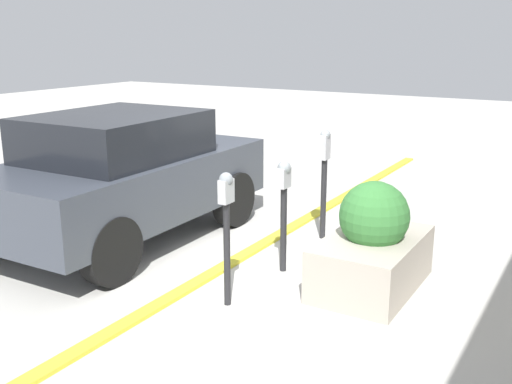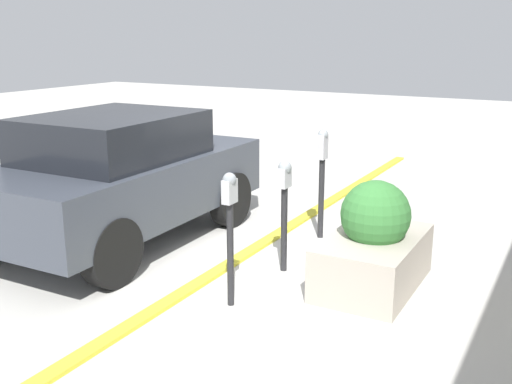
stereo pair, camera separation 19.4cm
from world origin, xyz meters
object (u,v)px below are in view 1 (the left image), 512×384
(parking_meter_second, at_px, (284,198))
(planter_box, at_px, (373,247))
(parking_meter_nearest, at_px, (226,217))
(parked_car_front, at_px, (124,175))
(parking_meter_middle, at_px, (324,170))

(parking_meter_second, relative_size, planter_box, 0.85)
(parking_meter_nearest, height_order, parked_car_front, parked_car_front)
(parking_meter_nearest, bearing_deg, parked_car_front, 66.73)
(parking_meter_nearest, bearing_deg, parking_meter_middle, 0.78)
(parking_meter_nearest, relative_size, parking_meter_second, 1.06)
(parking_meter_second, bearing_deg, planter_box, -86.10)
(parking_meter_nearest, relative_size, parking_meter_middle, 0.94)
(planter_box, bearing_deg, parked_car_front, 93.28)
(parking_meter_middle, bearing_deg, planter_box, -136.99)
(parking_meter_nearest, relative_size, parked_car_front, 0.35)
(parking_meter_second, height_order, parked_car_front, parked_car_front)
(planter_box, distance_m, parked_car_front, 3.28)
(parking_meter_middle, relative_size, parked_car_front, 0.37)
(parking_meter_nearest, distance_m, parked_car_front, 2.37)
(parking_meter_nearest, xyz_separation_m, planter_box, (1.12, -1.07, -0.45))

